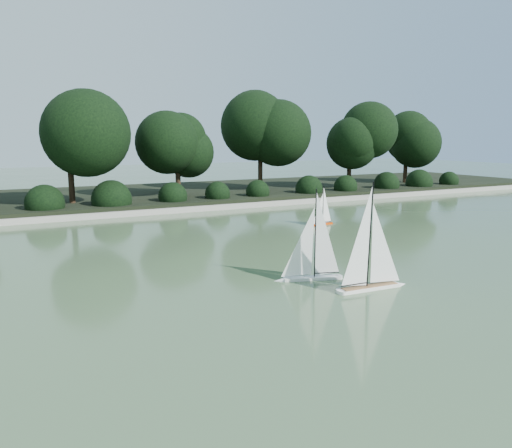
% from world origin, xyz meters
% --- Properties ---
extents(ground, '(80.00, 80.00, 0.00)m').
position_xyz_m(ground, '(0.00, 0.00, 0.00)').
color(ground, '#395432').
rests_on(ground, ground).
extents(pond_coping, '(40.00, 0.35, 0.18)m').
position_xyz_m(pond_coping, '(0.00, 9.00, 0.09)').
color(pond_coping, gray).
rests_on(pond_coping, ground).
extents(far_bank, '(40.00, 8.00, 0.30)m').
position_xyz_m(far_bank, '(0.00, 13.00, 0.15)').
color(far_bank, black).
rests_on(far_bank, ground).
extents(tree_line, '(26.31, 3.93, 4.39)m').
position_xyz_m(tree_line, '(1.23, 11.44, 2.64)').
color(tree_line, black).
rests_on(tree_line, ground).
extents(shrub_hedge, '(29.10, 1.10, 1.10)m').
position_xyz_m(shrub_hedge, '(0.00, 9.90, 0.45)').
color(shrub_hedge, black).
rests_on(shrub_hedge, ground).
extents(sailboat_white_a, '(1.26, 0.58, 1.75)m').
position_xyz_m(sailboat_white_a, '(-0.46, 0.08, 0.27)').
color(sailboat_white_a, silver).
rests_on(sailboat_white_a, ground).
extents(sailboat_white_b, '(1.43, 0.30, 1.95)m').
position_xyz_m(sailboat_white_b, '(0.27, -0.90, 0.30)').
color(sailboat_white_b, white).
rests_on(sailboat_white_b, ground).
extents(sailboat_orange, '(0.91, 0.27, 1.23)m').
position_xyz_m(sailboat_orange, '(3.05, 4.69, 0.19)').
color(sailboat_orange, '#E23A00').
rests_on(sailboat_orange, ground).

